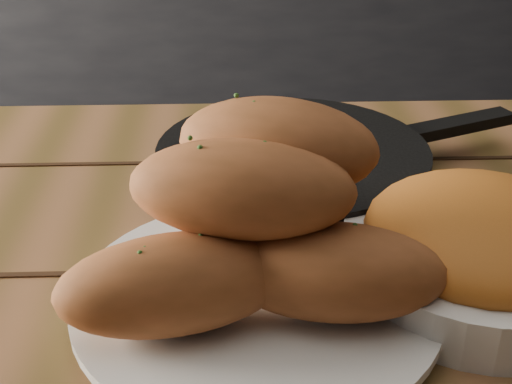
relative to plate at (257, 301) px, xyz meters
name	(u,v)px	position (x,y,z in m)	size (l,w,h in m)	color
counter	(189,0)	(-0.17, 2.23, -0.31)	(2.80, 0.60, 0.90)	black
plate	(257,301)	(0.00, 0.00, 0.00)	(0.27, 0.27, 0.02)	white
bread_rolls	(255,221)	(0.00, 0.00, 0.07)	(0.27, 0.22, 0.14)	#A7582E
skillet	(294,167)	(0.04, 0.19, 0.01)	(0.38, 0.26, 0.05)	black
bowl	(481,247)	(0.17, 0.03, 0.02)	(0.21, 0.21, 0.08)	white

